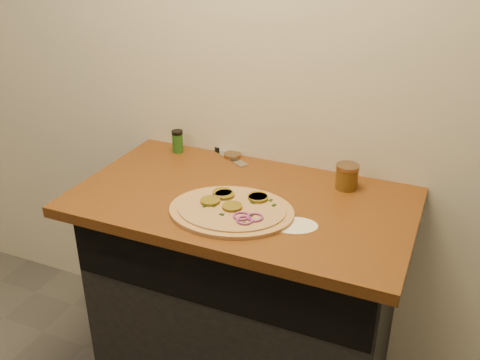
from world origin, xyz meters
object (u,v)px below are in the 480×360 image
at_px(chefs_knife, 221,151).
at_px(salsa_jar, 347,176).
at_px(spice_shaker, 178,141).
at_px(pizza, 232,210).

relative_size(chefs_knife, salsa_jar, 2.97).
distance_m(chefs_knife, spice_shaker, 0.19).
bearing_deg(salsa_jar, chefs_knife, 168.47).
distance_m(pizza, salsa_jar, 0.45).
xyz_separation_m(pizza, salsa_jar, (0.31, 0.33, 0.04)).
bearing_deg(pizza, spice_shaker, 137.97).
distance_m(pizza, chefs_knife, 0.51).
bearing_deg(salsa_jar, spice_shaker, 176.20).
xyz_separation_m(pizza, spice_shaker, (-0.42, 0.38, 0.04)).
height_order(chefs_knife, salsa_jar, salsa_jar).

